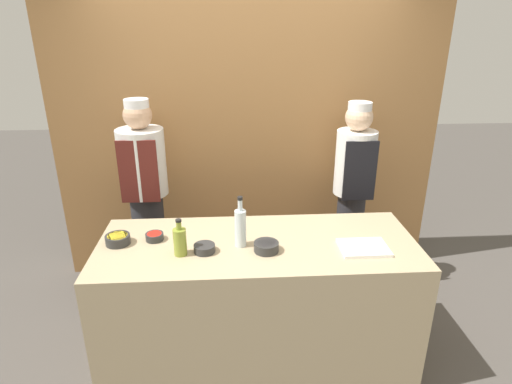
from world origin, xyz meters
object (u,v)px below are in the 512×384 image
sauce_bowl_red (155,236)px  sauce_bowl_purple (266,246)px  chef_right (353,191)px  chef_left (146,195)px  bottle_oil (180,241)px  sauce_bowl_yellow (118,239)px  cutting_board (364,248)px  bottle_clear (240,227)px  sauce_bowl_brown (204,248)px

sauce_bowl_red → sauce_bowl_purple: bearing=-14.9°
sauce_bowl_red → chef_right: 1.68m
chef_left → bottle_oil: bearing=-68.7°
sauce_bowl_red → chef_left: (-0.19, 0.77, -0.03)m
sauce_bowl_red → bottle_oil: (0.18, -0.19, 0.06)m
sauce_bowl_yellow → sauce_bowl_red: bearing=9.2°
sauce_bowl_yellow → sauce_bowl_purple: bearing=-9.3°
sauce_bowl_red → chef_right: chef_right is taller
cutting_board → chef_left: bearing=146.8°
bottle_clear → sauce_bowl_purple: bearing=-27.3°
bottle_oil → bottle_clear: size_ratio=0.70×
sauce_bowl_yellow → bottle_oil: 0.44m
bottle_oil → bottle_clear: (0.36, 0.09, 0.04)m
sauce_bowl_purple → sauce_bowl_red: size_ratio=1.34×
bottle_oil → chef_right: bearing=36.3°
sauce_bowl_red → cutting_board: 1.31m
bottle_clear → bottle_oil: bearing=-166.6°
sauce_bowl_purple → bottle_oil: size_ratio=0.66×
sauce_bowl_yellow → chef_right: bearing=25.2°
cutting_board → bottle_oil: size_ratio=1.26×
chef_right → sauce_bowl_brown: bearing=-141.2°
sauce_bowl_yellow → cutting_board: (1.51, -0.17, -0.02)m
chef_right → cutting_board: bearing=-101.7°
sauce_bowl_yellow → chef_right: size_ratio=0.09×
cutting_board → bottle_clear: bottle_clear is taller
sauce_bowl_yellow → bottle_oil: size_ratio=0.66×
sauce_bowl_yellow → sauce_bowl_purple: (0.92, -0.15, -0.00)m
sauce_bowl_purple → chef_left: (-0.89, 0.96, -0.03)m
bottle_clear → chef_left: bearing=130.0°
cutting_board → bottle_clear: size_ratio=0.89×
sauce_bowl_yellow → cutting_board: size_ratio=0.52×
sauce_bowl_brown → cutting_board: size_ratio=0.44×
sauce_bowl_brown → chef_left: bearing=118.7°
sauce_bowl_red → bottle_clear: bearing=-11.1°
sauce_bowl_red → bottle_oil: 0.27m
sauce_bowl_purple → bottle_clear: 0.20m
cutting_board → chef_right: (0.20, 0.97, -0.02)m
sauce_bowl_brown → bottle_oil: (-0.14, -0.02, 0.06)m
sauce_bowl_purple → bottle_oil: 0.52m
sauce_bowl_purple → bottle_clear: (-0.15, 0.08, 0.10)m
cutting_board → chef_right: 0.99m
sauce_bowl_brown → sauce_bowl_red: sauce_bowl_brown is taller
sauce_bowl_red → chef_left: 0.79m
sauce_bowl_purple → bottle_oil: (-0.51, -0.01, 0.06)m
sauce_bowl_yellow → sauce_bowl_brown: (0.55, -0.14, -0.01)m
bottle_oil → chef_left: (-0.38, 0.96, -0.09)m
sauce_bowl_red → cutting_board: size_ratio=0.39×
sauce_bowl_yellow → sauce_bowl_brown: 0.56m
sauce_bowl_red → bottle_clear: (0.54, -0.11, 0.10)m
sauce_bowl_brown → sauce_bowl_purple: sauce_bowl_purple is taller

